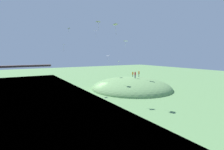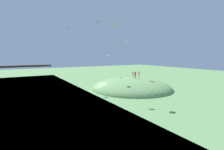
{
  "view_description": "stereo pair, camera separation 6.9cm",
  "coord_description": "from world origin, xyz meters",
  "px_view_note": "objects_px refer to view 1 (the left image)",
  "views": [
    {
      "loc": [
        -17.49,
        -35.11,
        8.63
      ],
      "look_at": [
        1.75,
        -2.8,
        4.09
      ],
      "focal_mm": 26.95,
      "sensor_mm": 36.0,
      "label": 1
    },
    {
      "loc": [
        -17.43,
        -35.14,
        8.63
      ],
      "look_at": [
        1.75,
        -2.8,
        4.09
      ],
      "focal_mm": 26.95,
      "sensor_mm": 36.0,
      "label": 2
    }
  ],
  "objects_px": {
    "kite_2": "(108,56)",
    "kite_7": "(115,25)",
    "kite_5": "(119,62)",
    "kite_4": "(98,22)",
    "kite_6": "(95,31)",
    "person_watching_kites": "(133,74)",
    "person_walking_path": "(135,74)",
    "kite_3": "(69,29)",
    "person_with_child": "(139,73)",
    "kite_0": "(64,45)",
    "kite_1": "(126,41)"
  },
  "relations": [
    {
      "from": "kite_2",
      "to": "kite_7",
      "type": "relative_size",
      "value": 1.1
    },
    {
      "from": "kite_5",
      "to": "kite_7",
      "type": "relative_size",
      "value": 0.51
    },
    {
      "from": "kite_2",
      "to": "kite_4",
      "type": "height_order",
      "value": "kite_4"
    },
    {
      "from": "kite_4",
      "to": "kite_6",
      "type": "height_order",
      "value": "kite_4"
    },
    {
      "from": "kite_7",
      "to": "person_watching_kites",
      "type": "bearing_deg",
      "value": 41.97
    },
    {
      "from": "person_walking_path",
      "to": "kite_6",
      "type": "relative_size",
      "value": 0.95
    },
    {
      "from": "kite_3",
      "to": "kite_5",
      "type": "height_order",
      "value": "kite_3"
    },
    {
      "from": "kite_3",
      "to": "kite_2",
      "type": "bearing_deg",
      "value": 0.93
    },
    {
      "from": "person_watching_kites",
      "to": "kite_2",
      "type": "relative_size",
      "value": 0.71
    },
    {
      "from": "person_with_child",
      "to": "kite_3",
      "type": "relative_size",
      "value": 1.61
    },
    {
      "from": "kite_7",
      "to": "kite_2",
      "type": "bearing_deg",
      "value": 65.64
    },
    {
      "from": "kite_3",
      "to": "kite_4",
      "type": "xyz_separation_m",
      "value": [
        2.65,
        -10.2,
        0.06
      ]
    },
    {
      "from": "person_watching_kites",
      "to": "kite_2",
      "type": "bearing_deg",
      "value": -69.2
    },
    {
      "from": "kite_0",
      "to": "kite_7",
      "type": "xyz_separation_m",
      "value": [
        5.22,
        -15.65,
        3.06
      ]
    },
    {
      "from": "kite_1",
      "to": "kite_6",
      "type": "xyz_separation_m",
      "value": [
        -7.8,
        1.45,
        2.16
      ]
    },
    {
      "from": "kite_0",
      "to": "kite_4",
      "type": "height_order",
      "value": "kite_4"
    },
    {
      "from": "person_with_child",
      "to": "kite_2",
      "type": "relative_size",
      "value": 0.78
    },
    {
      "from": "kite_1",
      "to": "kite_4",
      "type": "relative_size",
      "value": 1.02
    },
    {
      "from": "person_with_child",
      "to": "kite_4",
      "type": "bearing_deg",
      "value": 142.1
    },
    {
      "from": "person_with_child",
      "to": "kite_5",
      "type": "xyz_separation_m",
      "value": [
        -3.07,
        5.43,
        3.0
      ]
    },
    {
      "from": "kite_4",
      "to": "kite_5",
      "type": "bearing_deg",
      "value": 42.94
    },
    {
      "from": "kite_0",
      "to": "kite_3",
      "type": "height_order",
      "value": "kite_3"
    },
    {
      "from": "person_with_child",
      "to": "kite_3",
      "type": "distance_m",
      "value": 21.43
    },
    {
      "from": "person_watching_kites",
      "to": "kite_3",
      "type": "relative_size",
      "value": 1.47
    },
    {
      "from": "kite_4",
      "to": "person_watching_kites",
      "type": "bearing_deg",
      "value": 30.3
    },
    {
      "from": "kite_0",
      "to": "kite_7",
      "type": "bearing_deg",
      "value": -71.56
    },
    {
      "from": "kite_5",
      "to": "kite_6",
      "type": "height_order",
      "value": "kite_6"
    },
    {
      "from": "kite_6",
      "to": "kite_7",
      "type": "distance_m",
      "value": 10.84
    },
    {
      "from": "kite_2",
      "to": "kite_0",
      "type": "bearing_deg",
      "value": 169.68
    },
    {
      "from": "kite_4",
      "to": "kite_5",
      "type": "height_order",
      "value": "kite_4"
    },
    {
      "from": "person_watching_kites",
      "to": "person_with_child",
      "type": "height_order",
      "value": "person_with_child"
    },
    {
      "from": "kite_1",
      "to": "kite_3",
      "type": "bearing_deg",
      "value": 163.11
    },
    {
      "from": "person_walking_path",
      "to": "kite_6",
      "type": "bearing_deg",
      "value": -125.82
    },
    {
      "from": "kite_5",
      "to": "kite_6",
      "type": "bearing_deg",
      "value": -157.96
    },
    {
      "from": "person_watching_kites",
      "to": "kite_7",
      "type": "bearing_deg",
      "value": -17.95
    },
    {
      "from": "kite_1",
      "to": "kite_6",
      "type": "distance_m",
      "value": 8.22
    },
    {
      "from": "kite_1",
      "to": "kite_7",
      "type": "bearing_deg",
      "value": -133.66
    },
    {
      "from": "kite_0",
      "to": "person_watching_kites",
      "type": "bearing_deg",
      "value": -9.91
    },
    {
      "from": "person_walking_path",
      "to": "kite_6",
      "type": "xyz_separation_m",
      "value": [
        -8.66,
        4.5,
        10.38
      ]
    },
    {
      "from": "kite_3",
      "to": "kite_4",
      "type": "relative_size",
      "value": 0.62
    },
    {
      "from": "kite_0",
      "to": "kite_1",
      "type": "xyz_separation_m",
      "value": [
        14.12,
        -6.33,
        1.15
      ]
    },
    {
      "from": "kite_2",
      "to": "kite_5",
      "type": "relative_size",
      "value": 2.17
    },
    {
      "from": "kite_4",
      "to": "kite_6",
      "type": "bearing_deg",
      "value": 68.38
    },
    {
      "from": "kite_0",
      "to": "kite_6",
      "type": "bearing_deg",
      "value": -37.67
    },
    {
      "from": "kite_0",
      "to": "kite_1",
      "type": "relative_size",
      "value": 0.92
    },
    {
      "from": "kite_0",
      "to": "kite_1",
      "type": "height_order",
      "value": "kite_1"
    },
    {
      "from": "kite_0",
      "to": "person_walking_path",
      "type": "bearing_deg",
      "value": -32.04
    },
    {
      "from": "kite_3",
      "to": "kite_7",
      "type": "height_order",
      "value": "kite_3"
    },
    {
      "from": "kite_5",
      "to": "kite_7",
      "type": "bearing_deg",
      "value": -125.16
    },
    {
      "from": "person_watching_kites",
      "to": "kite_5",
      "type": "relative_size",
      "value": 1.55
    }
  ]
}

